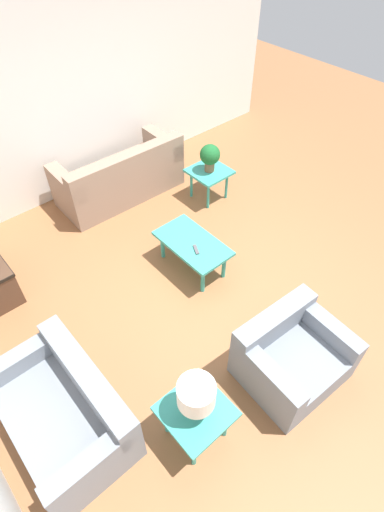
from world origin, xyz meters
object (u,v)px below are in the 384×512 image
Objects in this scene: armchair at (290,356)px; loveseat at (66,411)px; side_table_plant at (209,174)px; potted_plant at (210,156)px; coffee_table at (193,245)px; side_table_lamp at (196,414)px; sofa at (121,178)px; table_lamp at (196,395)px.

armchair and loveseat have the same top height.
side_table_plant is 1.35× the size of potted_plant.
coffee_table is 2.11m from side_table_lamp.
sofa is at bearing 46.67° from potted_plant.
coffee_table is (0.78, -2.20, 0.11)m from loveseat.
potted_plant reaches higher than coffee_table.
armchair is 1.15m from side_table_lamp.
loveseat is 2.45× the size of side_table_plant.
side_table_plant and side_table_lamp have the same top height.
table_lamp is (-2.55, 2.53, 0.05)m from potted_plant.
coffee_table is at bearing -40.41° from table_lamp.
table_lamp is (-0.83, -0.83, 0.50)m from loveseat.
sofa is at bearing 87.01° from armchair.
loveseat reaches higher than side_table_lamp.
potted_plant is at bearing -45.00° from side_table_plant.
side_table_lamp is at bearing 135.29° from potted_plant.
sofa is 4.59× the size of potted_plant.
side_table_plant is at bearing -44.71° from side_table_lamp.
side_table_plant is 0.31m from potted_plant.
armchair reaches higher than side_table_lamp.
sofa is 1.39× the size of loveseat.
armchair is 1.24m from table_lamp.
coffee_table is at bearing 85.47° from sofa.
armchair is at bearing 63.54° from loveseat.
table_lamp is (-2.55, 2.53, 0.36)m from side_table_plant.
loveseat is at bearing 157.30° from armchair.
armchair is 3.04m from side_table_plant.
side_table_lamp is (-2.55, 2.53, 0.00)m from side_table_plant.
side_table_plant is 3.61m from table_lamp.
loveseat reaches higher than side_table_plant.
potted_plant is at bearing -50.80° from coffee_table.
sofa is 3.80m from side_table_lamp.
table_lamp reaches higher than coffee_table.
potted_plant is at bearing 66.40° from armchair.
armchair is 1.07× the size of coffee_table.
coffee_table is at bearing 109.54° from loveseat.
side_table_lamp is at bearing 135.29° from side_table_plant.
potted_plant is 0.98× the size of table_lamp.
table_lamp is at bearing 135.29° from potted_plant.
potted_plant is (2.55, -2.53, 0.31)m from side_table_lamp.
side_table_plant is at bearing -44.71° from table_lamp.
table_lamp is (-0.00, 0.00, 0.36)m from side_table_lamp.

